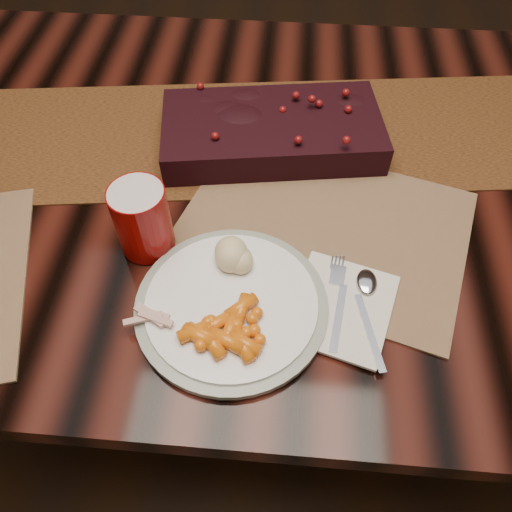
# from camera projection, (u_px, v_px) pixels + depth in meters

# --- Properties ---
(floor) EXTENTS (5.00, 5.00, 0.00)m
(floor) POSITION_uv_depth(u_px,v_px,m) (255.00, 351.00, 1.49)
(floor) COLOR black
(floor) RESTS_ON ground
(dining_table) EXTENTS (1.80, 1.00, 0.75)m
(dining_table) POSITION_uv_depth(u_px,v_px,m) (254.00, 281.00, 1.19)
(dining_table) COLOR black
(dining_table) RESTS_ON floor
(table_runner) EXTENTS (1.64, 0.53, 0.00)m
(table_runner) POSITION_uv_depth(u_px,v_px,m) (230.00, 135.00, 0.94)
(table_runner) COLOR black
(table_runner) RESTS_ON dining_table
(centerpiece) EXTENTS (0.41, 0.26, 0.08)m
(centerpiece) POSITION_uv_depth(u_px,v_px,m) (272.00, 127.00, 0.89)
(centerpiece) COLOR black
(centerpiece) RESTS_ON table_runner
(placemat_main) EXTENTS (0.52, 0.44, 0.00)m
(placemat_main) POSITION_uv_depth(u_px,v_px,m) (323.00, 226.00, 0.80)
(placemat_main) COLOR brown
(placemat_main) RESTS_ON dining_table
(dinner_plate) EXTENTS (0.32, 0.32, 0.02)m
(dinner_plate) POSITION_uv_depth(u_px,v_px,m) (232.00, 305.00, 0.70)
(dinner_plate) COLOR white
(dinner_plate) RESTS_ON placemat_main
(baby_carrots) EXTENTS (0.10, 0.09, 0.02)m
(baby_carrots) POSITION_uv_depth(u_px,v_px,m) (225.00, 324.00, 0.66)
(baby_carrots) COLOR orange
(baby_carrots) RESTS_ON dinner_plate
(mashed_potatoes) EXTENTS (0.09, 0.08, 0.05)m
(mashed_potatoes) POSITION_uv_depth(u_px,v_px,m) (223.00, 260.00, 0.71)
(mashed_potatoes) COLOR #F3E584
(mashed_potatoes) RESTS_ON dinner_plate
(turkey_shreds) EXTENTS (0.09, 0.08, 0.02)m
(turkey_shreds) POSITION_uv_depth(u_px,v_px,m) (150.00, 313.00, 0.68)
(turkey_shreds) COLOR tan
(turkey_shreds) RESTS_ON dinner_plate
(napkin) EXTENTS (0.18, 0.19, 0.01)m
(napkin) POSITION_uv_depth(u_px,v_px,m) (341.00, 307.00, 0.71)
(napkin) COLOR silver
(napkin) RESTS_ON placemat_main
(fork) EXTENTS (0.04, 0.14, 0.00)m
(fork) POSITION_uv_depth(u_px,v_px,m) (338.00, 306.00, 0.70)
(fork) COLOR #B5B7C2
(fork) RESTS_ON napkin
(spoon) EXTENTS (0.06, 0.15, 0.00)m
(spoon) POSITION_uv_depth(u_px,v_px,m) (369.00, 316.00, 0.69)
(spoon) COLOR silver
(spoon) RESTS_ON napkin
(red_cup) EXTENTS (0.10, 0.10, 0.11)m
(red_cup) POSITION_uv_depth(u_px,v_px,m) (142.00, 220.00, 0.73)
(red_cup) COLOR maroon
(red_cup) RESTS_ON placemat_main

